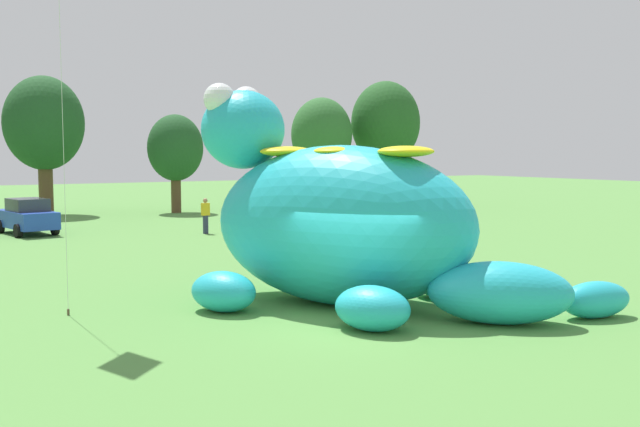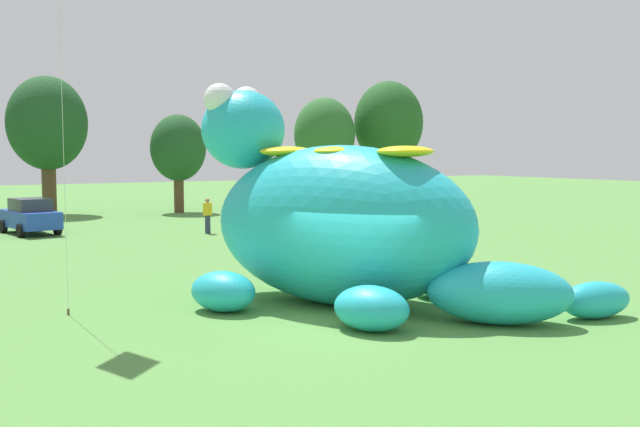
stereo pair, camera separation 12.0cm
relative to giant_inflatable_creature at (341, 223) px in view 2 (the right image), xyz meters
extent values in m
plane|color=#568E42|center=(-1.08, -1.85, -2.11)|extent=(160.00, 160.00, 0.00)
ellipsoid|color=#23B2C6|center=(-0.02, 0.00, -0.06)|extent=(6.58, 8.12, 4.08)
ellipsoid|color=#23B2C6|center=(-1.45, 2.74, 2.41)|extent=(3.01, 3.10, 2.16)
sphere|color=white|center=(-2.13, 2.75, 3.22)|extent=(0.86, 0.86, 0.86)
sphere|color=white|center=(-1.08, 3.30, 3.22)|extent=(0.86, 0.86, 0.86)
ellipsoid|color=yellow|center=(-0.78, 1.45, 1.81)|extent=(2.05, 1.92, 0.27)
ellipsoid|color=yellow|center=(-0.02, 0.00, 1.81)|extent=(2.05, 1.92, 0.27)
ellipsoid|color=yellow|center=(0.82, -1.60, 1.81)|extent=(2.05, 1.92, 0.27)
ellipsoid|color=#23B2C6|center=(-2.96, 0.72, -1.61)|extent=(1.92, 2.13, 1.00)
ellipsoid|color=#23B2C6|center=(1.06, 2.83, -1.61)|extent=(1.92, 2.13, 1.00)
ellipsoid|color=#23B2C6|center=(-0.94, -2.73, -1.61)|extent=(1.92, 2.13, 1.00)
ellipsoid|color=#23B2C6|center=(2.75, -0.79, -1.61)|extent=(1.92, 2.13, 1.00)
ellipsoid|color=#23B2C6|center=(1.91, -3.69, -1.39)|extent=(3.52, 3.41, 1.43)
ellipsoid|color=#23B2C6|center=(4.26, -4.45, -1.67)|extent=(2.00, 1.21, 0.87)
cube|color=#2347B7|center=(-4.15, 21.29, -1.39)|extent=(2.36, 4.33, 0.80)
cube|color=#2D333D|center=(-4.13, 21.14, -0.69)|extent=(1.81, 2.19, 0.60)
cylinder|color=black|center=(-5.20, 22.40, -1.79)|extent=(0.34, 0.67, 0.64)
cylinder|color=black|center=(-3.53, 22.68, -1.79)|extent=(0.34, 0.67, 0.64)
cylinder|color=black|center=(-4.78, 19.89, -1.79)|extent=(0.34, 0.67, 0.64)
cylinder|color=black|center=(-3.10, 20.18, -1.79)|extent=(0.34, 0.67, 0.64)
cylinder|color=brown|center=(-1.24, 32.21, -0.58)|extent=(0.87, 0.87, 3.05)
ellipsoid|color=#1E4C23|center=(-1.24, 32.21, 3.63)|extent=(4.88, 4.88, 5.85)
cylinder|color=brown|center=(6.31, 29.57, -0.99)|extent=(0.64, 0.64, 2.24)
ellipsoid|color=#1E4C23|center=(6.31, 29.57, 2.11)|extent=(3.58, 3.58, 4.30)
cylinder|color=brown|center=(17.38, 29.56, -0.72)|extent=(0.79, 0.79, 2.77)
ellipsoid|color=#2D662D|center=(17.38, 29.56, 3.10)|extent=(4.43, 4.43, 5.32)
cylinder|color=brown|center=(23.05, 29.50, -0.47)|extent=(0.94, 0.94, 3.28)
ellipsoid|color=#235623|center=(23.05, 29.50, 4.06)|extent=(5.25, 5.25, 6.30)
cylinder|color=#2D334C|center=(3.24, 17.05, -1.67)|extent=(0.26, 0.26, 0.88)
cube|color=gold|center=(3.24, 17.05, -0.93)|extent=(0.38, 0.22, 0.60)
sphere|color=#9E7051|center=(3.24, 17.05, -0.51)|extent=(0.22, 0.22, 0.22)
cylinder|color=brown|center=(-6.31, 2.27, -2.03)|extent=(0.06, 0.06, 0.15)
cylinder|color=silver|center=(-6.31, 2.27, 2.78)|extent=(0.01, 0.01, 9.48)
camera|label=1|loc=(-9.99, -15.47, 1.78)|focal=40.67mm
camera|label=2|loc=(-9.88, -15.54, 1.78)|focal=40.67mm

